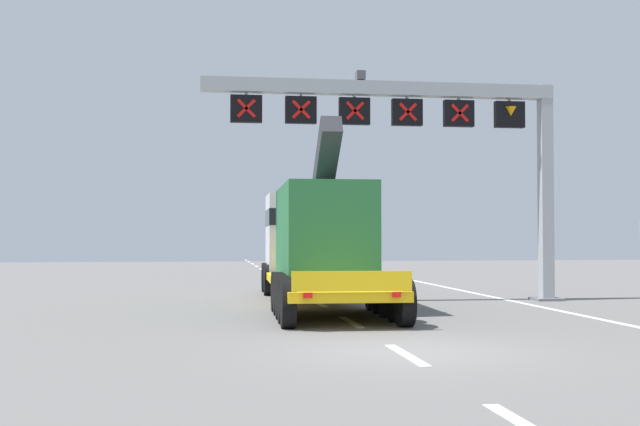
# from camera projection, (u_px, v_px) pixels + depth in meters

# --- Properties ---
(ground) EXTENTS (112.00, 112.00, 0.00)m
(ground) POSITION_uv_depth(u_px,v_px,m) (406.00, 351.00, 14.50)
(ground) COLOR slate
(lane_markings) EXTENTS (0.20, 68.76, 0.01)m
(lane_markings) POSITION_uv_depth(u_px,v_px,m) (276.00, 278.00, 41.30)
(lane_markings) COLOR silver
(lane_markings) RESTS_ON ground
(edge_line_right) EXTENTS (0.20, 63.00, 0.01)m
(edge_line_right) POSITION_uv_depth(u_px,v_px,m) (498.00, 298.00, 27.24)
(edge_line_right) COLOR silver
(edge_line_right) RESTS_ON ground
(overhead_lane_gantry) EXTENTS (11.73, 0.90, 7.38)m
(overhead_lane_gantry) POSITION_uv_depth(u_px,v_px,m) (424.00, 123.00, 25.93)
(overhead_lane_gantry) COLOR #9EA0A5
(overhead_lane_gantry) RESTS_ON ground
(heavy_haul_truck_yellow) EXTENTS (3.33, 14.12, 5.30)m
(heavy_haul_truck_yellow) POSITION_uv_depth(u_px,v_px,m) (314.00, 240.00, 25.71)
(heavy_haul_truck_yellow) COLOR yellow
(heavy_haul_truck_yellow) RESTS_ON ground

